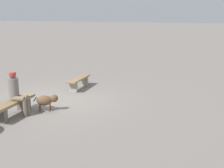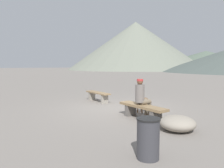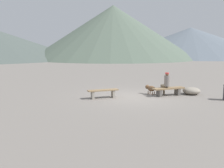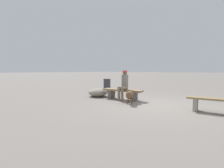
{
  "view_description": "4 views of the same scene",
  "coord_description": "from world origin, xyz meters",
  "px_view_note": "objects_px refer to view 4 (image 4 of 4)",
  "views": [
    {
      "loc": [
        7.9,
        6.22,
        2.89
      ],
      "look_at": [
        -0.65,
        1.95,
        0.65
      ],
      "focal_mm": 47.33,
      "sensor_mm": 36.0,
      "label": 1
    },
    {
      "loc": [
        7.55,
        -3.9,
        1.75
      ],
      "look_at": [
        -1.41,
        0.47,
        0.84
      ],
      "focal_mm": 34.74,
      "sensor_mm": 36.0,
      "label": 2
    },
    {
      "loc": [
        -3.36,
        -12.39,
        2.64
      ],
      "look_at": [
        -1.03,
        1.45,
        0.5
      ],
      "focal_mm": 38.85,
      "sensor_mm": 36.0,
      "label": 3
    },
    {
      "loc": [
        -2.96,
        5.79,
        1.29
      ],
      "look_at": [
        1.66,
        0.84,
        0.75
      ],
      "focal_mm": 27.61,
      "sensor_mm": 36.0,
      "label": 4
    }
  ],
  "objects_px": {
    "dog": "(130,95)",
    "boulder": "(98,92)",
    "seated_person": "(124,83)",
    "trash_bin": "(107,85)",
    "bench_left": "(216,103)",
    "bench_right": "(122,92)"
  },
  "relations": [
    {
      "from": "bench_left",
      "to": "trash_bin",
      "type": "xyz_separation_m",
      "value": [
        6.11,
        -1.51,
        0.07
      ]
    },
    {
      "from": "seated_person",
      "to": "dog",
      "type": "bearing_deg",
      "value": 133.57
    },
    {
      "from": "bench_right",
      "to": "seated_person",
      "type": "height_order",
      "value": "seated_person"
    },
    {
      "from": "trash_bin",
      "to": "boulder",
      "type": "xyz_separation_m",
      "value": [
        -1.05,
        1.7,
        -0.18
      ]
    },
    {
      "from": "dog",
      "to": "bench_right",
      "type": "bearing_deg",
      "value": -154.99
    },
    {
      "from": "dog",
      "to": "boulder",
      "type": "relative_size",
      "value": 0.7
    },
    {
      "from": "seated_person",
      "to": "trash_bin",
      "type": "xyz_separation_m",
      "value": [
        2.63,
        -1.62,
        -0.34
      ]
    },
    {
      "from": "bench_left",
      "to": "trash_bin",
      "type": "distance_m",
      "value": 6.29
    },
    {
      "from": "bench_left",
      "to": "trash_bin",
      "type": "relative_size",
      "value": 2.16
    },
    {
      "from": "seated_person",
      "to": "dog",
      "type": "height_order",
      "value": "seated_person"
    },
    {
      "from": "seated_person",
      "to": "trash_bin",
      "type": "height_order",
      "value": "seated_person"
    },
    {
      "from": "bench_left",
      "to": "bench_right",
      "type": "distance_m",
      "value": 3.62
    },
    {
      "from": "dog",
      "to": "boulder",
      "type": "bearing_deg",
      "value": -131.2
    },
    {
      "from": "bench_left",
      "to": "dog",
      "type": "bearing_deg",
      "value": 2.73
    },
    {
      "from": "bench_left",
      "to": "seated_person",
      "type": "xyz_separation_m",
      "value": [
        3.48,
        0.11,
        0.41
      ]
    },
    {
      "from": "seated_person",
      "to": "trash_bin",
      "type": "distance_m",
      "value": 3.1
    },
    {
      "from": "boulder",
      "to": "bench_left",
      "type": "bearing_deg",
      "value": -177.82
    },
    {
      "from": "bench_right",
      "to": "dog",
      "type": "height_order",
      "value": "dog"
    },
    {
      "from": "trash_bin",
      "to": "boulder",
      "type": "bearing_deg",
      "value": 121.83
    },
    {
      "from": "seated_person",
      "to": "boulder",
      "type": "relative_size",
      "value": 1.33
    },
    {
      "from": "bench_left",
      "to": "boulder",
      "type": "distance_m",
      "value": 5.06
    },
    {
      "from": "dog",
      "to": "boulder",
      "type": "distance_m",
      "value": 2.31
    }
  ]
}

